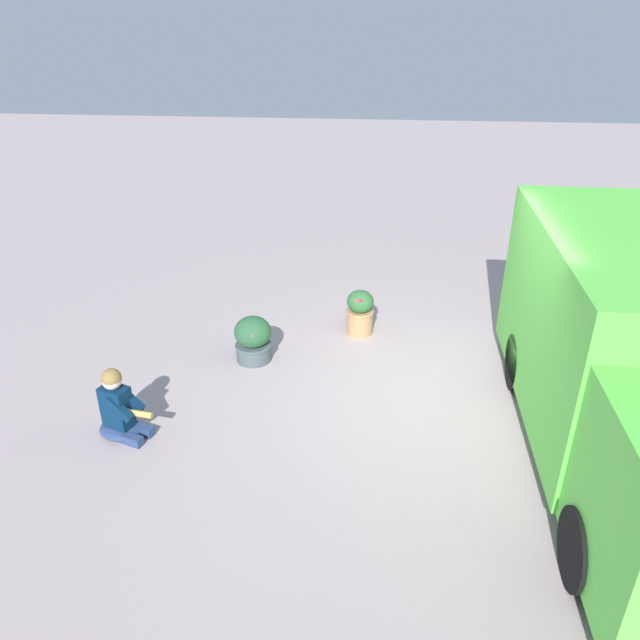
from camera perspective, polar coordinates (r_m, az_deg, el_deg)
The scene contains 4 objects.
ground_plane at distance 8.31m, azimuth 9.66°, elevation -6.60°, with size 40.00×40.00×0.00m, color #A49394.
person_customer at distance 7.65m, azimuth -17.94°, elevation -7.81°, with size 0.59×0.79×0.89m.
planter_flowering_near at distance 9.45m, azimuth 3.69°, elevation 0.75°, with size 0.43×0.43×0.70m.
planter_flowering_far at distance 8.79m, azimuth -6.15°, elevation -1.73°, with size 0.52×0.52×0.67m.
Camera 1 is at (-6.85, 0.78, 4.63)m, focal length 34.91 mm.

